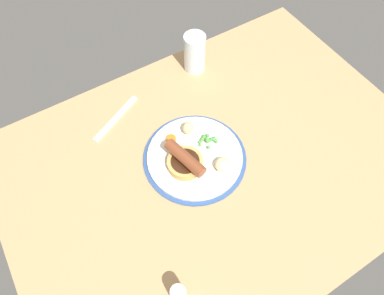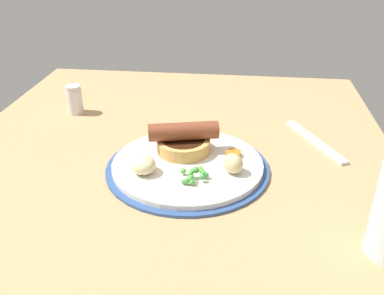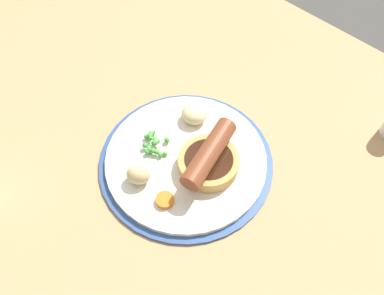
% 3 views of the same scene
% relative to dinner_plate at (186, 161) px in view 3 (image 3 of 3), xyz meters
% --- Properties ---
extents(dining_table, '(1.10, 0.80, 0.03)m').
position_rel_dinner_plate_xyz_m(dining_table, '(-0.05, 0.03, -0.02)').
color(dining_table, tan).
rests_on(dining_table, ground).
extents(dinner_plate, '(0.27, 0.27, 0.01)m').
position_rel_dinner_plate_xyz_m(dinner_plate, '(0.00, 0.00, 0.00)').
color(dinner_plate, '#2D4C84').
rests_on(dinner_plate, dining_table).
extents(sausage_pudding, '(0.09, 0.12, 0.05)m').
position_rel_dinner_plate_xyz_m(sausage_pudding, '(0.04, 0.01, 0.03)').
color(sausage_pudding, tan).
rests_on(sausage_pudding, dinner_plate).
extents(pea_pile, '(0.05, 0.05, 0.02)m').
position_rel_dinner_plate_xyz_m(pea_pile, '(-0.05, -0.02, 0.02)').
color(pea_pile, '#54933E').
rests_on(pea_pile, dinner_plate).
extents(potato_chunk_0, '(0.05, 0.04, 0.03)m').
position_rel_dinner_plate_xyz_m(potato_chunk_0, '(-0.02, -0.08, 0.02)').
color(potato_chunk_0, '#CCB77F').
rests_on(potato_chunk_0, dinner_plate).
extents(potato_chunk_1, '(0.06, 0.05, 0.03)m').
position_rel_dinner_plate_xyz_m(potato_chunk_1, '(-0.04, 0.07, 0.02)').
color(potato_chunk_1, beige).
rests_on(potato_chunk_1, dinner_plate).
extents(carrot_slice_2, '(0.03, 0.03, 0.01)m').
position_rel_dinner_plate_xyz_m(carrot_slice_2, '(0.03, -0.07, 0.01)').
color(carrot_slice_2, orange).
rests_on(carrot_slice_2, dinner_plate).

